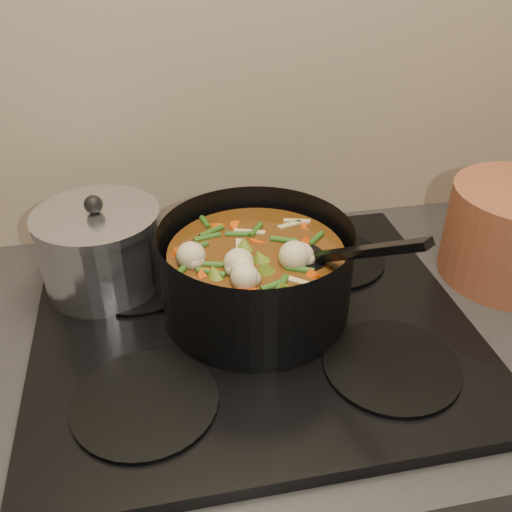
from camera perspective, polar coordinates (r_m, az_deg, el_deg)
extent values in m
plane|color=tan|center=(0.97, -4.37, 23.43)|extent=(4.00, 0.00, 4.00)
cube|color=black|center=(0.86, -0.30, -8.76)|extent=(2.64, 0.64, 0.05)
cube|color=black|center=(0.84, -0.31, -6.98)|extent=(0.62, 0.54, 0.02)
cylinder|color=black|center=(0.73, -11.03, -14.14)|extent=(0.18, 0.18, 0.01)
cylinder|color=black|center=(0.78, 13.39, -10.58)|extent=(0.18, 0.18, 0.01)
cylinder|color=black|center=(0.93, -11.64, -2.42)|extent=(0.18, 0.18, 0.01)
cylinder|color=black|center=(0.97, 7.49, -0.27)|extent=(0.18, 0.18, 0.01)
cylinder|color=black|center=(0.82, 0.00, -1.55)|extent=(0.36, 0.36, 0.14)
cylinder|color=black|center=(0.85, 0.00, -5.06)|extent=(0.27, 0.27, 0.01)
cylinder|color=#59320F|center=(0.82, 0.00, -2.20)|extent=(0.25, 0.25, 0.10)
cylinder|color=#E6520A|center=(0.80, 2.55, 0.66)|extent=(0.03, 0.03, 0.02)
cylinder|color=#E6520A|center=(0.85, 2.19, 2.46)|extent=(0.04, 0.04, 0.02)
cylinder|color=#E6520A|center=(0.87, -2.03, 3.53)|extent=(0.04, 0.04, 0.02)
cylinder|color=#E6520A|center=(0.82, -3.32, 1.10)|extent=(0.03, 0.03, 0.02)
cylinder|color=#E6520A|center=(0.77, -5.28, -1.07)|extent=(0.04, 0.03, 0.02)
cylinder|color=#E6520A|center=(0.77, -0.66, -1.05)|extent=(0.04, 0.04, 0.02)
cylinder|color=#E6520A|center=(0.75, 2.83, -1.82)|extent=(0.03, 0.04, 0.02)
cylinder|color=#E6520A|center=(0.79, 6.75, -0.02)|extent=(0.03, 0.03, 0.02)
cylinder|color=#E6520A|center=(0.83, 2.60, 1.67)|extent=(0.04, 0.04, 0.02)
cylinder|color=#E6520A|center=(0.87, -0.14, 3.23)|extent=(0.04, 0.04, 0.02)
cylinder|color=#E6520A|center=(0.82, -1.97, 1.27)|extent=(0.03, 0.03, 0.02)
cylinder|color=#E6520A|center=(0.79, -4.67, -0.03)|extent=(0.04, 0.04, 0.02)
cylinder|color=#E6520A|center=(0.73, -3.88, -2.99)|extent=(0.04, 0.04, 0.02)
sphere|color=beige|center=(0.80, 4.02, 1.56)|extent=(0.04, 0.04, 0.04)
sphere|color=beige|center=(0.84, -0.18, 3.20)|extent=(0.04, 0.04, 0.04)
sphere|color=beige|center=(0.80, -4.10, 1.36)|extent=(0.04, 0.04, 0.04)
sphere|color=beige|center=(0.75, -1.14, -1.13)|extent=(0.04, 0.04, 0.04)
sphere|color=beige|center=(0.77, 3.90, 0.22)|extent=(0.04, 0.04, 0.04)
sphere|color=beige|center=(0.83, 2.13, 2.89)|extent=(0.04, 0.04, 0.04)
cone|color=olive|center=(0.73, 2.20, -2.21)|extent=(0.04, 0.04, 0.03)
cone|color=olive|center=(0.82, 4.97, 2.03)|extent=(0.04, 0.04, 0.03)
cone|color=olive|center=(0.85, -2.43, 3.33)|extent=(0.04, 0.04, 0.03)
cone|color=olive|center=(0.76, -5.07, -0.76)|extent=(0.04, 0.04, 0.03)
cone|color=olive|center=(0.74, 3.38, -1.85)|extent=(0.04, 0.04, 0.03)
cylinder|color=#325D1B|center=(0.82, 1.66, 1.99)|extent=(0.01, 0.04, 0.01)
cylinder|color=#325D1B|center=(0.88, -0.95, 3.97)|extent=(0.03, 0.03, 0.01)
cylinder|color=#325D1B|center=(0.84, -4.17, 2.42)|extent=(0.04, 0.02, 0.01)
cylinder|color=#325D1B|center=(0.79, -4.26, 0.46)|extent=(0.02, 0.04, 0.01)
cylinder|color=#325D1B|center=(0.77, -2.00, -0.56)|extent=(0.02, 0.04, 0.01)
cylinder|color=#325D1B|center=(0.72, 0.48, -3.30)|extent=(0.04, 0.02, 0.01)
cylinder|color=#325D1B|center=(0.75, 4.29, -1.40)|extent=(0.03, 0.03, 0.01)
cylinder|color=#325D1B|center=(0.80, 4.25, 0.75)|extent=(0.01, 0.04, 0.01)
cylinder|color=#325D1B|center=(0.82, 2.07, 1.81)|extent=(0.03, 0.03, 0.01)
cylinder|color=#325D1B|center=(0.88, 0.17, 4.01)|extent=(0.04, 0.02, 0.01)
cylinder|color=#325D1B|center=(0.85, -3.49, 2.78)|extent=(0.02, 0.04, 0.01)
cylinder|color=#325D1B|center=(0.80, -4.23, 0.88)|extent=(0.02, 0.04, 0.01)
cylinder|color=#325D1B|center=(0.77, -2.39, -0.34)|extent=(0.04, 0.02, 0.01)
cylinder|color=#325D1B|center=(0.72, -0.88, -3.28)|extent=(0.03, 0.03, 0.01)
cylinder|color=#325D1B|center=(0.75, 3.54, -1.81)|extent=(0.01, 0.04, 0.01)
cylinder|color=#325D1B|center=(0.79, 4.25, 0.34)|extent=(0.03, 0.03, 0.01)
cube|color=tan|center=(0.78, -4.75, -0.14)|extent=(0.04, 0.01, 0.00)
cube|color=tan|center=(0.74, 1.88, -1.94)|extent=(0.02, 0.04, 0.00)
cube|color=tan|center=(0.82, 4.33, 1.73)|extent=(0.04, 0.03, 0.00)
cube|color=tan|center=(0.85, -2.12, 2.87)|extent=(0.04, 0.03, 0.00)
cube|color=tan|center=(0.77, -4.36, -0.70)|extent=(0.03, 0.04, 0.00)
ellipsoid|color=black|center=(0.79, 4.79, -0.08)|extent=(0.07, 0.09, 0.01)
cube|color=black|center=(0.72, 11.04, 0.48)|extent=(0.11, 0.15, 0.10)
cylinder|color=silver|center=(0.91, -15.16, 0.29)|extent=(0.18, 0.18, 0.11)
cylinder|color=silver|center=(0.88, -15.76, 3.80)|extent=(0.19, 0.19, 0.01)
sphere|color=black|center=(0.87, -15.96, 4.98)|extent=(0.03, 0.03, 0.03)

